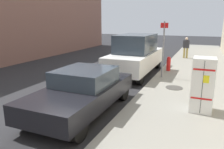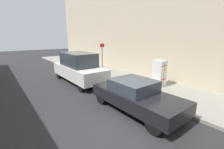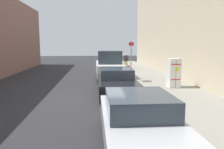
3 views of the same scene
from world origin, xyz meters
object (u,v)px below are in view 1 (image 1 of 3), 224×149
object	(u,v)px
discarded_refrigerator	(202,85)
parked_van_white	(136,55)
parked_sedan_dark	(83,90)
pedestrian_walking_far	(186,46)
street_sign_post	(163,47)
fire_hydrant	(169,64)

from	to	relation	value
discarded_refrigerator	parked_van_white	xyz separation A→B (m)	(3.48, -4.44, 0.10)
parked_van_white	parked_sedan_dark	world-z (taller)	parked_van_white
discarded_refrigerator	pedestrian_walking_far	distance (m)	10.25
discarded_refrigerator	street_sign_post	size ratio (longest dim) A/B	0.62
discarded_refrigerator	street_sign_post	xyz separation A→B (m)	(1.89, -3.72, 0.68)
street_sign_post	parked_van_white	xyz separation A→B (m)	(1.59, -0.72, -0.58)
parked_van_white	fire_hydrant	bearing A→B (deg)	-152.44
pedestrian_walking_far	parked_van_white	bearing A→B (deg)	173.58
fire_hydrant	pedestrian_walking_far	bearing A→B (deg)	-95.69
discarded_refrigerator	street_sign_post	bearing A→B (deg)	-63.05
parked_van_white	parked_sedan_dark	distance (m)	5.67
discarded_refrigerator	fire_hydrant	xyz separation A→B (m)	(1.83, -5.31, -0.43)
street_sign_post	parked_sedan_dark	size ratio (longest dim) A/B	0.63
street_sign_post	parked_van_white	size ratio (longest dim) A/B	0.52
fire_hydrant	parked_van_white	size ratio (longest dim) A/B	0.15
street_sign_post	fire_hydrant	world-z (taller)	street_sign_post
pedestrian_walking_far	parked_sedan_dark	bearing A→B (deg)	-176.57
fire_hydrant	discarded_refrigerator	bearing A→B (deg)	109.01
discarded_refrigerator	pedestrian_walking_far	world-z (taller)	discarded_refrigerator
pedestrian_walking_far	parked_van_white	distance (m)	6.11
street_sign_post	pedestrian_walking_far	bearing A→B (deg)	-94.87
discarded_refrigerator	parked_sedan_dark	bearing A→B (deg)	19.16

